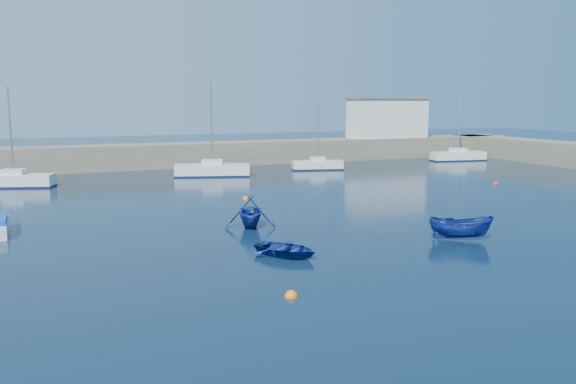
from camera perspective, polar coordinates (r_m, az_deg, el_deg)
name	(u,v)px	position (r m, az deg, el deg)	size (l,w,h in m)	color
ground	(376,300)	(20.90, 8.94, -10.83)	(220.00, 220.00, 0.00)	#0C1F35
back_wall	(155,156)	(63.78, -13.38, 3.59)	(96.00, 4.50, 2.60)	#6D6653
right_arm	(553,153)	(73.28, 25.30, 3.65)	(4.50, 32.00, 2.60)	#6D6653
harbor_office	(387,118)	(74.62, 10.04, 7.38)	(10.00, 4.00, 5.00)	silver
sailboat_5	(14,180)	(52.85, -26.05, 1.10)	(6.61, 3.75, 8.44)	silver
sailboat_6	(212,170)	(55.21, -7.69, 2.27)	(7.45, 4.06, 9.42)	silver
sailboat_7	(318,165)	(60.07, 3.02, 2.78)	(5.56, 2.69, 7.15)	silver
sailboat_8	(458,156)	(72.77, 16.89, 3.55)	(6.99, 2.99, 8.89)	silver
dinghy_center	(286,249)	(26.26, -0.20, -5.84)	(2.25, 3.14, 0.65)	navy
dinghy_left	(250,212)	(32.33, -3.86, -2.02)	(2.89, 3.34, 1.76)	navy
dinghy_right	(461,228)	(30.62, 17.14, -3.51)	(1.23, 3.27, 1.26)	navy
buoy_0	(291,297)	(21.02, 0.32, -10.60)	(0.50, 0.50, 0.50)	orange
buoy_1	(469,229)	(33.58, 17.90, -3.56)	(0.48, 0.48, 0.48)	red
buoy_3	(246,199)	(41.83, -4.30, -0.72)	(0.47, 0.47, 0.47)	orange
buoy_4	(496,184)	(52.91, 20.35, 0.79)	(0.43, 0.43, 0.43)	red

